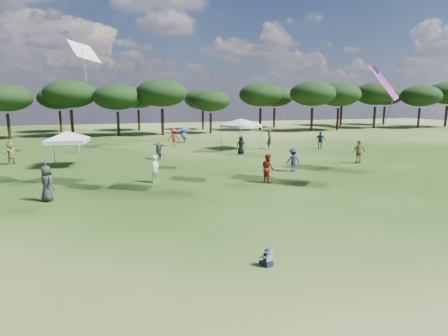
# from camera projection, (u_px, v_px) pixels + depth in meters

# --- Properties ---
(ground) EXTENTS (140.00, 140.00, 0.00)m
(ground) POSITION_uv_depth(u_px,v_px,m) (306.00, 304.00, 9.15)
(ground) COLOR #2B4A16
(ground) RESTS_ON ground
(tree_line) EXTENTS (108.78, 17.63, 7.77)m
(tree_line) POSITION_uv_depth(u_px,v_px,m) (152.00, 95.00, 53.24)
(tree_line) COLOR black
(tree_line) RESTS_ON ground
(tent_left) EXTENTS (5.56, 5.56, 2.92)m
(tent_left) POSITION_uv_depth(u_px,v_px,m) (67.00, 133.00, 27.15)
(tent_left) COLOR gray
(tent_left) RESTS_ON ground
(tent_right) EXTENTS (5.58, 5.58, 3.30)m
(tent_right) POSITION_uv_depth(u_px,v_px,m) (241.00, 120.00, 36.67)
(tent_right) COLOR gray
(tent_right) RESTS_ON ground
(toddler) EXTENTS (0.41, 0.44, 0.56)m
(toddler) POSITION_uv_depth(u_px,v_px,m) (268.00, 258.00, 11.18)
(toddler) COLOR #161A33
(toddler) RESTS_ON ground
(festival_crowd) EXTENTS (29.56, 23.76, 1.93)m
(festival_crowd) POSITION_uv_depth(u_px,v_px,m) (172.00, 147.00, 31.85)
(festival_crowd) COLOR #255071
(festival_crowd) RESTS_ON ground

